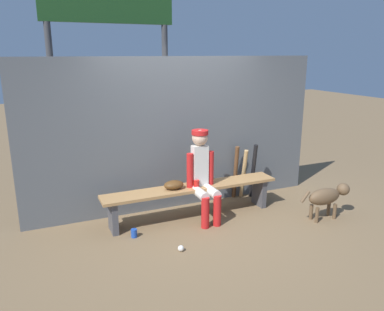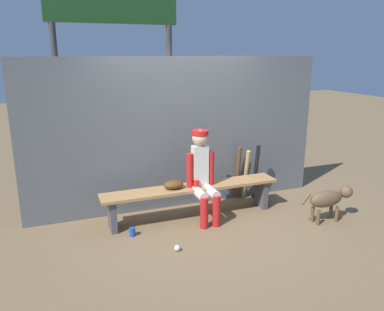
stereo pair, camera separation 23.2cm
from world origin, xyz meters
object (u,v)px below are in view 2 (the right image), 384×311
cup_on_ground (132,232)px  cup_on_bench (196,184)px  bat_wood_dark (238,173)px  dog (329,199)px  dugout_bench (192,193)px  bat_aluminum_black (256,172)px  scoreboard (117,21)px  player_seated (203,173)px  baseball_glove (173,185)px  baseball (177,248)px  bat_wood_tan (246,175)px

cup_on_ground → cup_on_bench: size_ratio=1.00×
bat_wood_dark → dog: (0.80, -1.21, -0.10)m
cup_on_bench → bat_wood_dark: bearing=28.1°
dog → dugout_bench: bearing=155.4°
bat_aluminum_black → scoreboard: 3.23m
bat_aluminum_black → dugout_bench: bearing=-165.4°
player_seated → bat_wood_dark: player_seated is taller
dugout_bench → baseball_glove: (-0.27, 0.00, 0.16)m
player_seated → baseball_glove: (-0.39, 0.11, -0.16)m
dugout_bench → player_seated: 0.36m
player_seated → baseball: player_seated is taller
bat_aluminum_black → baseball: bat_aluminum_black is taller
baseball_glove → scoreboard: bearing=104.0°
baseball_glove → bat_wood_tan: size_ratio=0.33×
cup_on_ground → baseball: bearing=-54.1°
player_seated → cup_on_bench: (-0.08, 0.03, -0.16)m
dugout_bench → bat_wood_dark: 1.03m
player_seated → cup_on_ground: 1.23m
bat_wood_dark → cup_on_bench: size_ratio=7.97×
player_seated → scoreboard: scoreboard is taller
player_seated → scoreboard: bearing=115.1°
dugout_bench → baseball: (-0.51, -0.84, -0.33)m
bat_wood_tan → dog: bearing=-58.3°
baseball → player_seated: bearing=49.3°
scoreboard → player_seated: bearing=-64.9°
bat_wood_dark → scoreboard: size_ratio=0.22×
baseball_glove → scoreboard: (-0.39, 1.56, 2.23)m
cup_on_ground → cup_on_bench: cup_on_bench is taller
bat_wood_tan → baseball: bat_wood_tan is taller
bat_aluminum_black → dog: (0.53, -1.11, -0.12)m
bat_wood_tan → player_seated: bearing=-154.6°
baseball → cup_on_bench: 1.06m
baseball → dugout_bench: bearing=58.6°
dugout_bench → bat_wood_tan: size_ratio=3.04×
player_seated → bat_wood_dark: (0.82, 0.52, -0.25)m
player_seated → scoreboard: 2.78m
bat_aluminum_black → cup_on_bench: size_ratio=8.26×
cup_on_bench → scoreboard: (-0.70, 1.63, 2.24)m
baseball_glove → baseball: size_ratio=3.78×
player_seated → cup_on_bench: player_seated is taller
dog → player_seated: bearing=157.0°
bat_aluminum_black → dog: bearing=-64.6°
dog → bat_wood_dark: bearing=123.6°
bat_aluminum_black → baseball: (-1.73, -1.15, -0.42)m
bat_wood_tan → cup_on_bench: bearing=-158.0°
cup_on_bench → baseball_glove: bearing=166.4°
baseball_glove → dog: size_ratio=0.33×
cup_on_bench → dog: (1.71, -0.72, -0.19)m
bat_wood_tan → bat_aluminum_black: size_ratio=0.93×
cup_on_ground → scoreboard: (0.26, 1.82, 2.71)m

